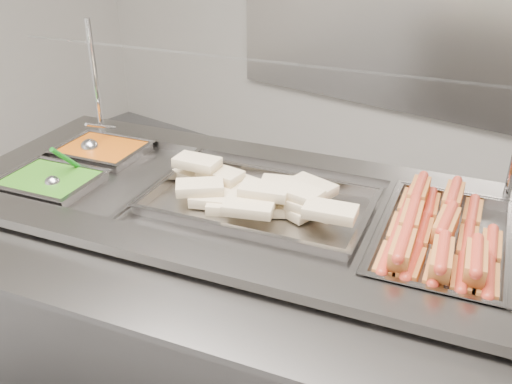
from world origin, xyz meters
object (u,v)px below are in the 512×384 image
Objects in this scene: pan_hotdogs at (442,248)px; ladle at (91,146)px; sneeze_guard at (268,66)px; pan_wraps at (259,206)px; steam_counter at (243,308)px; serving_spoon at (55,179)px.

ladle is at bearing -171.35° from pan_hotdogs.
sneeze_guard is 0.47m from pan_wraps.
pan_wraps is 0.79m from ladle.
steam_counter is 0.82m from serving_spoon.
pan_wraps is (-0.57, -0.15, 0.02)m from pan_hotdogs.
steam_counter is at bearing -75.65° from sneeze_guard.
ladle is (-0.73, -0.05, 0.48)m from steam_counter.
pan_wraps reaches higher than steam_counter.
sneeze_guard is at bearing 119.70° from pan_wraps.
serving_spoon reaches higher than pan_wraps.
sneeze_guard is 2.20× the size of pan_wraps.
pan_hotdogs is at bearing -4.93° from sneeze_guard.
ladle is 1.17× the size of serving_spoon.
sneeze_guard reaches higher than pan_wraps.
steam_counter is 3.28× the size of pan_hotdogs.
pan_wraps is 4.49× the size of serving_spoon.
pan_hotdogs is 1.31m from serving_spoon.
serving_spoon reaches higher than steam_counter.
pan_hotdogs and pan_wraps have the same top height.
sneeze_guard is 0.81m from ladle.
sneeze_guard reaches higher than ladle.
serving_spoon is (-0.64, -0.33, 0.04)m from pan_wraps.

